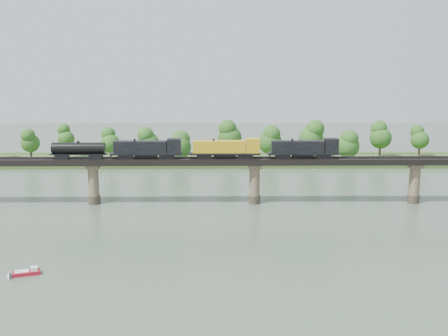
{
  "coord_description": "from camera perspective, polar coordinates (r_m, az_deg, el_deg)",
  "views": [
    {
      "loc": [
        -9.13,
        -106.01,
        36.37
      ],
      "look_at": [
        -7.6,
        30.0,
        9.0
      ],
      "focal_mm": 45.0,
      "sensor_mm": 36.0,
      "label": 1
    }
  ],
  "objects": [
    {
      "name": "far_treeline",
      "position": [
        188.56,
        -0.36,
        2.98
      ],
      "size": [
        289.06,
        17.54,
        13.6
      ],
      "color": "#382619",
      "rests_on": "far_bank"
    },
    {
      "name": "far_bank",
      "position": [
        194.51,
        2.06,
        0.83
      ],
      "size": [
        300.0,
        24.0,
        1.6
      ],
      "primitive_type": "cube",
      "color": "#334E1F",
      "rests_on": "ground"
    },
    {
      "name": "bridge_superstructure",
      "position": [
        138.52,
        3.15,
        1.14
      ],
      "size": [
        220.0,
        4.9,
        0.75
      ],
      "color": "black",
      "rests_on": "bridge"
    },
    {
      "name": "freight_train",
      "position": [
        137.95,
        -2.53,
        1.96
      ],
      "size": [
        70.83,
        2.76,
        4.88
      ],
      "color": "black",
      "rests_on": "bridge"
    },
    {
      "name": "motorboat",
      "position": [
        101.84,
        -19.39,
        -9.96
      ],
      "size": [
        4.81,
        2.99,
        1.27
      ],
      "rotation": [
        0.0,
        0.0,
        0.33
      ],
      "color": "#A41221",
      "rests_on": "ground"
    },
    {
      "name": "bridge",
      "position": [
        139.78,
        3.12,
        -1.42
      ],
      "size": [
        236.0,
        30.0,
        11.5
      ],
      "color": "#473A2D",
      "rests_on": "ground"
    },
    {
      "name": "ground",
      "position": [
        112.45,
        4.08,
        -7.52
      ],
      "size": [
        400.0,
        400.0,
        0.0
      ],
      "primitive_type": "plane",
      "color": "#3A493A",
      "rests_on": "ground"
    }
  ]
}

